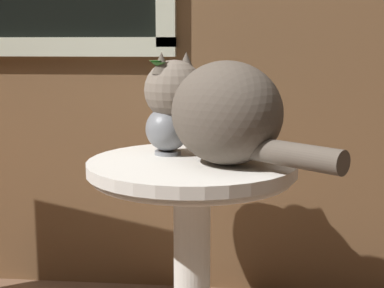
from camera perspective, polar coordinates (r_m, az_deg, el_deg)
name	(u,v)px	position (r m, az deg, el deg)	size (l,w,h in m)	color
wicker_side_table	(192,225)	(1.71, 0.00, -8.34)	(0.63, 0.63, 0.60)	silver
cat	(218,109)	(1.61, 2.67, 3.58)	(0.57, 0.50, 0.32)	brown
pewter_vase_with_ivy	(167,123)	(1.74, -2.53, 2.12)	(0.14, 0.14, 0.29)	slate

